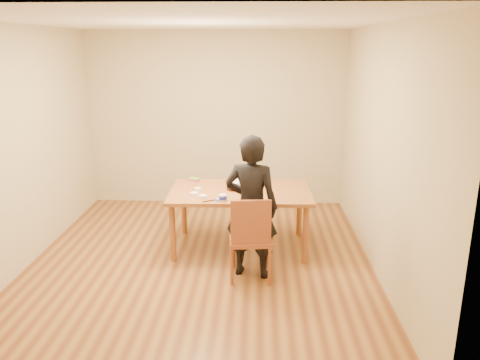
{
  "coord_description": "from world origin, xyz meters",
  "views": [
    {
      "loc": [
        0.67,
        -5.01,
        2.47
      ],
      "look_at": [
        0.45,
        0.42,
        0.9
      ],
      "focal_mm": 35.0,
      "sensor_mm": 36.0,
      "label": 1
    }
  ],
  "objects_px": {
    "dining_chair": "(251,238)",
    "person": "(251,207)",
    "cake": "(237,185)",
    "dining_table": "(240,192)",
    "cake_plate": "(237,188)"
  },
  "relations": [
    {
      "from": "dining_table",
      "to": "cake",
      "type": "relative_size",
      "value": 8.05
    },
    {
      "from": "dining_chair",
      "to": "person",
      "type": "bearing_deg",
      "value": 84.82
    },
    {
      "from": "dining_table",
      "to": "cake",
      "type": "height_order",
      "value": "cake"
    },
    {
      "from": "cake_plate",
      "to": "dining_chair",
      "type": "bearing_deg",
      "value": -76.88
    },
    {
      "from": "dining_table",
      "to": "cake_plate",
      "type": "bearing_deg",
      "value": 123.79
    },
    {
      "from": "person",
      "to": "cake_plate",
      "type": "bearing_deg",
      "value": -63.83
    },
    {
      "from": "dining_chair",
      "to": "person",
      "type": "height_order",
      "value": "person"
    },
    {
      "from": "cake",
      "to": "dining_table",
      "type": "bearing_deg",
      "value": -54.81
    },
    {
      "from": "dining_chair",
      "to": "dining_table",
      "type": "bearing_deg",
      "value": 95.78
    },
    {
      "from": "dining_table",
      "to": "cake",
      "type": "distance_m",
      "value": 0.11
    },
    {
      "from": "cake",
      "to": "person",
      "type": "bearing_deg",
      "value": -76.17
    },
    {
      "from": "cake_plate",
      "to": "person",
      "type": "height_order",
      "value": "person"
    },
    {
      "from": "dining_table",
      "to": "dining_chair",
      "type": "relative_size",
      "value": 3.67
    },
    {
      "from": "dining_chair",
      "to": "cake",
      "type": "xyz_separation_m",
      "value": [
        -0.2,
        0.84,
        0.36
      ]
    },
    {
      "from": "dining_chair",
      "to": "cake_plate",
      "type": "relative_size",
      "value": 1.83
    }
  ]
}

